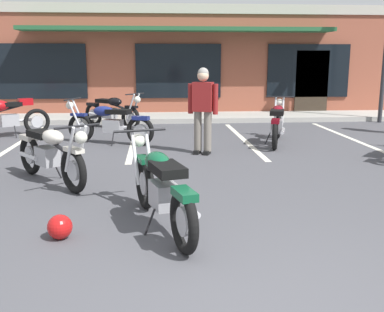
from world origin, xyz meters
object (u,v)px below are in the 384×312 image
(motorcycle_blue_standard, at_px, (109,123))
(person_in_shorts_foreground, at_px, (203,106))
(helmet_on_pavement, at_px, (60,227))
(motorcycle_orange_scrambler, at_px, (0,116))
(motorcycle_cream_vintage, at_px, (50,153))
(motorcycle_foreground_classic, at_px, (161,187))
(motorcycle_black_cruiser, at_px, (277,123))
(motorcycle_green_cafe_racer, at_px, (112,111))

(motorcycle_blue_standard, distance_m, person_in_shorts_foreground, 2.35)
(person_in_shorts_foreground, relative_size, helmet_on_pavement, 6.44)
(motorcycle_orange_scrambler, distance_m, motorcycle_cream_vintage, 4.69)
(motorcycle_blue_standard, height_order, person_in_shorts_foreground, person_in_shorts_foreground)
(motorcycle_blue_standard, xyz_separation_m, helmet_on_pavement, (0.00, -5.42, -0.33))
(helmet_on_pavement, bearing_deg, motorcycle_blue_standard, 90.02)
(motorcycle_blue_standard, height_order, helmet_on_pavement, motorcycle_blue_standard)
(motorcycle_cream_vintage, bearing_deg, motorcycle_foreground_classic, -50.48)
(motorcycle_foreground_classic, height_order, motorcycle_black_cruiser, same)
(motorcycle_black_cruiser, distance_m, helmet_on_pavement, 6.34)
(motorcycle_blue_standard, bearing_deg, motorcycle_orange_scrambler, 158.92)
(motorcycle_foreground_classic, bearing_deg, motorcycle_orange_scrambler, 120.79)
(motorcycle_foreground_classic, height_order, helmet_on_pavement, motorcycle_foreground_classic)
(motorcycle_blue_standard, bearing_deg, helmet_on_pavement, -89.98)
(motorcycle_black_cruiser, height_order, motorcycle_orange_scrambler, same)
(motorcycle_green_cafe_racer, bearing_deg, motorcycle_black_cruiser, -34.31)
(motorcycle_foreground_classic, bearing_deg, person_in_shorts_foreground, 77.43)
(motorcycle_foreground_classic, xyz_separation_m, person_in_shorts_foreground, (0.88, 3.93, 0.49))
(motorcycle_black_cruiser, xyz_separation_m, motorcycle_cream_vintage, (-4.24, -2.93, 0.00))
(motorcycle_cream_vintage, bearing_deg, motorcycle_blue_standard, 80.07)
(motorcycle_blue_standard, distance_m, motorcycle_cream_vintage, 3.25)
(motorcycle_cream_vintage, distance_m, helmet_on_pavement, 2.31)
(motorcycle_orange_scrambler, relative_size, helmet_on_pavement, 7.27)
(motorcycle_black_cruiser, bearing_deg, motorcycle_cream_vintage, -145.40)
(motorcycle_green_cafe_racer, bearing_deg, motorcycle_blue_standard, -86.46)
(motorcycle_green_cafe_racer, xyz_separation_m, person_in_shorts_foreground, (2.08, -3.58, 0.49))
(motorcycle_black_cruiser, bearing_deg, helmet_on_pavement, -125.57)
(motorcycle_black_cruiser, distance_m, motorcycle_blue_standard, 3.69)
(motorcycle_black_cruiser, xyz_separation_m, motorcycle_orange_scrambler, (-6.30, 1.29, 0.07))
(motorcycle_green_cafe_racer, relative_size, motorcycle_cream_vintage, 0.96)
(motorcycle_black_cruiser, bearing_deg, person_in_shorts_foreground, -151.11)
(motorcycle_foreground_classic, xyz_separation_m, motorcycle_cream_vintage, (-1.62, 1.96, 0.00))
(motorcycle_blue_standard, xyz_separation_m, motorcycle_cream_vintage, (-0.56, -3.20, 0.00))
(person_in_shorts_foreground, bearing_deg, motorcycle_blue_standard, 147.36)
(motorcycle_blue_standard, relative_size, person_in_shorts_foreground, 1.19)
(motorcycle_orange_scrambler, relative_size, motorcycle_cream_vintage, 1.06)
(motorcycle_black_cruiser, bearing_deg, motorcycle_green_cafe_racer, 145.69)
(motorcycle_foreground_classic, bearing_deg, motorcycle_green_cafe_racer, 99.12)
(motorcycle_blue_standard, distance_m, motorcycle_green_cafe_racer, 2.34)
(motorcycle_foreground_classic, relative_size, helmet_on_pavement, 7.93)
(motorcycle_green_cafe_racer, distance_m, helmet_on_pavement, 7.77)
(motorcycle_foreground_classic, distance_m, motorcycle_black_cruiser, 5.55)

